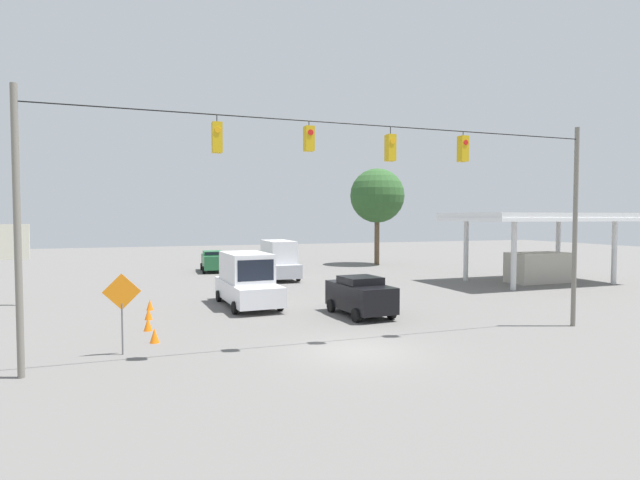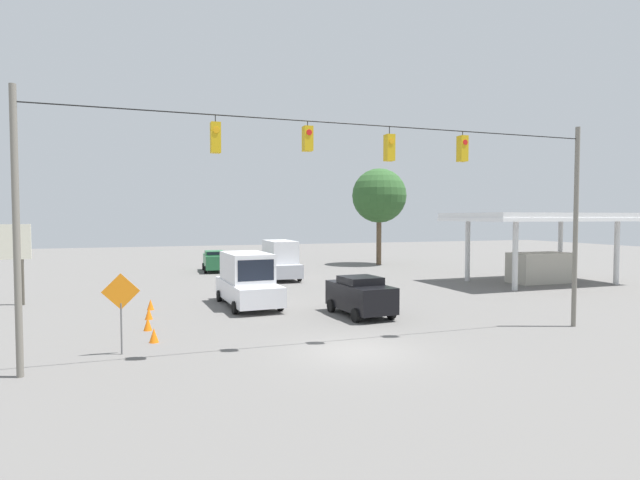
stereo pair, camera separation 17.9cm
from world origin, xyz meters
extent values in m
plane|color=#605E5B|center=(0.00, 0.00, 0.00)|extent=(140.00, 140.00, 0.00)
cylinder|color=slate|center=(-10.64, -0.61, 4.34)|extent=(0.20, 0.20, 8.68)
cylinder|color=slate|center=(10.64, -0.61, 4.34)|extent=(0.20, 0.20, 8.68)
cylinder|color=black|center=(0.00, -0.61, 8.16)|extent=(21.27, 0.04, 0.04)
cube|color=gold|center=(-4.80, -0.61, 7.48)|extent=(0.32, 0.36, 1.01)
cylinder|color=black|center=(-4.80, -0.61, 8.07)|extent=(0.03, 0.03, 0.18)
cylinder|color=red|center=(-4.80, -0.42, 7.71)|extent=(0.20, 0.02, 0.20)
cube|color=gold|center=(-1.60, -0.61, 7.37)|extent=(0.32, 0.36, 0.98)
cylinder|color=black|center=(-1.60, -0.61, 8.01)|extent=(0.03, 0.03, 0.30)
cylinder|color=orange|center=(-1.60, -0.42, 7.59)|extent=(0.20, 0.02, 0.20)
cube|color=gold|center=(1.60, -0.61, 7.54)|extent=(0.32, 0.36, 0.87)
cylinder|color=black|center=(1.60, -0.61, 8.07)|extent=(0.03, 0.03, 0.19)
cylinder|color=red|center=(1.60, -0.42, 7.74)|extent=(0.20, 0.02, 0.20)
cube|color=gold|center=(4.80, -0.61, 7.41)|extent=(0.32, 0.36, 1.00)
cylinder|color=black|center=(4.80, -0.61, 8.04)|extent=(0.03, 0.03, 0.25)
cylinder|color=orange|center=(4.80, -0.42, 7.64)|extent=(0.20, 0.02, 0.20)
cube|color=#A8AAB2|center=(-2.71, -21.58, 0.82)|extent=(2.20, 6.64, 1.00)
cube|color=silver|center=(-2.71, -21.24, 2.15)|extent=(2.00, 4.26, 1.67)
cube|color=black|center=(-2.73, -23.37, 2.15)|extent=(1.69, 0.04, 1.17)
cylinder|color=black|center=(-3.80, -23.71, 0.32)|extent=(0.23, 0.64, 0.64)
cylinder|color=black|center=(-1.68, -23.74, 0.32)|extent=(0.23, 0.64, 0.64)
cylinder|color=black|center=(-3.74, -19.41, 0.32)|extent=(0.23, 0.64, 0.64)
cylinder|color=black|center=(-1.62, -19.44, 0.32)|extent=(0.23, 0.64, 0.64)
cube|color=silver|center=(1.89, -10.32, 0.82)|extent=(2.68, 6.31, 1.00)
cube|color=silver|center=(1.90, -10.63, 2.09)|extent=(2.37, 4.07, 1.54)
cube|color=black|center=(1.80, -8.64, 2.09)|extent=(1.88, 0.12, 1.08)
cylinder|color=black|center=(2.95, -8.25, 0.32)|extent=(0.25, 0.65, 0.64)
cylinder|color=black|center=(0.61, -8.38, 0.32)|extent=(0.25, 0.65, 0.64)
cylinder|color=black|center=(3.17, -12.27, 0.32)|extent=(0.25, 0.65, 0.64)
cylinder|color=black|center=(0.82, -12.39, 0.32)|extent=(0.25, 0.65, 0.64)
cube|color=black|center=(-2.77, -5.91, 0.93)|extent=(2.18, 4.24, 1.23)
cube|color=black|center=(-2.77, -5.91, 1.73)|extent=(1.85, 1.93, 0.36)
cube|color=black|center=(-2.70, -6.82, 1.73)|extent=(1.50, 0.13, 0.25)
cylinder|color=black|center=(-3.60, -7.31, 0.32)|extent=(0.27, 0.65, 0.64)
cylinder|color=black|center=(-1.73, -7.17, 0.32)|extent=(0.27, 0.65, 0.64)
cylinder|color=black|center=(-3.80, -4.64, 0.32)|extent=(0.27, 0.65, 0.64)
cylinder|color=black|center=(-1.93, -4.50, 0.32)|extent=(0.27, 0.65, 0.64)
cube|color=#236038|center=(1.43, -28.44, 0.90)|extent=(1.95, 4.64, 1.16)
cube|color=#236038|center=(1.43, -28.44, 1.66)|extent=(1.68, 2.08, 0.36)
cube|color=black|center=(1.48, -27.43, 1.66)|extent=(1.37, 0.09, 0.25)
cylinder|color=black|center=(2.36, -27.00, 0.32)|extent=(0.25, 0.65, 0.64)
cylinder|color=black|center=(0.64, -26.91, 0.32)|extent=(0.25, 0.65, 0.64)
cylinder|color=black|center=(2.21, -29.96, 0.32)|extent=(0.25, 0.65, 0.64)
cylinder|color=black|center=(0.49, -29.87, 0.32)|extent=(0.25, 0.65, 0.64)
cone|color=orange|center=(6.80, -3.65, 0.28)|extent=(0.36, 0.36, 0.55)
cone|color=orange|center=(7.02, -5.86, 0.28)|extent=(0.36, 0.36, 0.55)
cone|color=orange|center=(6.98, -8.29, 0.28)|extent=(0.36, 0.36, 0.55)
cone|color=orange|center=(6.89, -10.80, 0.28)|extent=(0.36, 0.36, 0.55)
cube|color=silver|center=(-20.16, -12.87, 4.93)|extent=(12.64, 7.34, 0.35)
cube|color=white|center=(-20.16, -12.87, 4.63)|extent=(12.74, 7.44, 0.24)
cylinder|color=silver|center=(-24.59, -15.44, 2.38)|extent=(0.36, 0.36, 4.75)
cylinder|color=silver|center=(-15.74, -15.44, 2.38)|extent=(0.36, 0.36, 4.75)
cylinder|color=silver|center=(-24.59, -10.31, 2.38)|extent=(0.36, 0.36, 4.75)
cylinder|color=silver|center=(-15.74, -10.31, 2.38)|extent=(0.36, 0.36, 4.75)
cube|color=#B2AD9E|center=(-20.16, -12.87, 1.10)|extent=(4.43, 2.20, 2.20)
cylinder|color=#4C473D|center=(13.45, -14.59, 1.25)|extent=(0.16, 0.16, 2.51)
cylinder|color=slate|center=(7.88, -2.29, 0.90)|extent=(0.06, 0.06, 1.80)
cube|color=orange|center=(7.88, -2.29, 2.21)|extent=(1.27, 0.04, 1.27)
cylinder|color=brown|center=(-15.21, -29.57, 2.74)|extent=(0.50, 0.50, 5.49)
sphere|color=#2D5628|center=(-15.21, -29.57, 6.99)|extent=(5.49, 5.49, 5.49)
camera|label=1|loc=(7.13, 16.17, 4.77)|focal=28.00mm
camera|label=2|loc=(6.96, 16.23, 4.77)|focal=28.00mm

